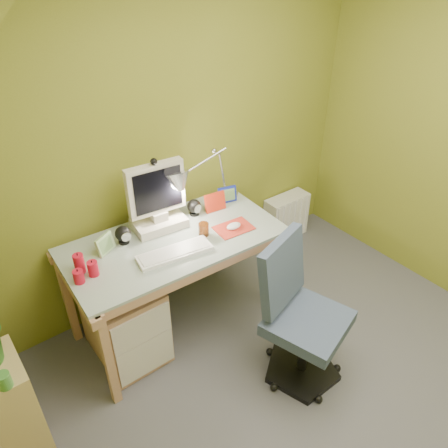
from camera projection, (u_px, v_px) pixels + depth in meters
floor at (327, 418)px, 2.58m from camera, size 3.20×3.20×0.01m
wall_back at (170, 142)px, 2.96m from camera, size 3.20×0.01×2.40m
slope_ceiling at (147, 206)px, 1.04m from camera, size 1.10×3.20×1.10m
desk at (177, 283)px, 3.01m from camera, size 1.43×0.76×0.75m
monitor at (156, 193)px, 2.77m from camera, size 0.40×0.26×0.52m
speaker_left at (123, 235)px, 2.74m from camera, size 0.10×0.10×0.12m
speaker_right at (194, 207)px, 3.01m from camera, size 0.11×0.11×0.12m
keyboard at (175, 253)px, 2.66m from camera, size 0.48×0.22×0.02m
mousepad at (234, 228)px, 2.90m from camera, size 0.26×0.20×0.01m
mouse at (234, 226)px, 2.89m from camera, size 0.11×0.08×0.04m
amber_tumbler at (204, 229)px, 2.82m from camera, size 0.07×0.07×0.09m
candle_cluster at (82, 267)px, 2.47m from camera, size 0.19×0.17×0.12m
photo_frame_red at (215, 202)px, 3.06m from camera, size 0.15×0.04×0.13m
photo_frame_blue at (227, 194)px, 3.16m from camera, size 0.14×0.05×0.12m
photo_frame_green at (105, 244)px, 2.66m from camera, size 0.13×0.08×0.12m
desk_lamp at (213, 164)px, 2.96m from camera, size 0.65×0.37×0.65m
side_ledge at (11, 405)px, 2.30m from camera, size 0.23×0.36×0.62m
green_cup at (4, 381)px, 2.02m from camera, size 0.07×0.07×0.08m
task_chair at (308, 321)px, 2.60m from camera, size 0.64×0.64×0.92m
radiator at (286, 217)px, 4.00m from camera, size 0.42×0.17×0.42m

